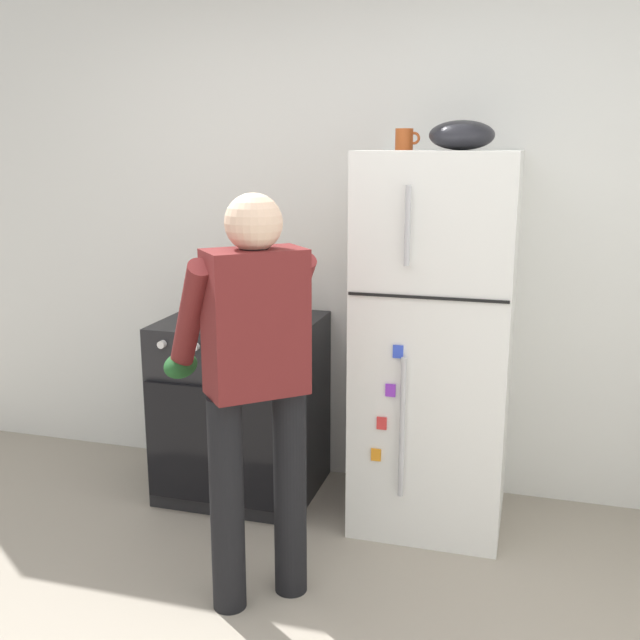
{
  "coord_description": "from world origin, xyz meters",
  "views": [
    {
      "loc": [
        0.91,
        -1.79,
        1.76
      ],
      "look_at": [
        0.01,
        1.32,
        1.0
      ],
      "focal_mm": 41.83,
      "sensor_mm": 36.0,
      "label": 1
    }
  ],
  "objects_px": {
    "red_pot": "(267,313)",
    "coffee_mug": "(405,139)",
    "refrigerator": "(436,342)",
    "stove_range": "(242,407)",
    "mixing_bowl": "(462,135)",
    "person_cook": "(254,367)",
    "pepper_mill": "(202,292)"
  },
  "relations": [
    {
      "from": "red_pot",
      "to": "coffee_mug",
      "type": "height_order",
      "value": "coffee_mug"
    },
    {
      "from": "refrigerator",
      "to": "stove_range",
      "type": "bearing_deg",
      "value": -179.41
    },
    {
      "from": "stove_range",
      "to": "coffee_mug",
      "type": "relative_size",
      "value": 8.2
    },
    {
      "from": "coffee_mug",
      "to": "mixing_bowl",
      "type": "relative_size",
      "value": 0.4
    },
    {
      "from": "stove_range",
      "to": "person_cook",
      "type": "height_order",
      "value": "person_cook"
    },
    {
      "from": "person_cook",
      "to": "coffee_mug",
      "type": "height_order",
      "value": "coffee_mug"
    },
    {
      "from": "stove_range",
      "to": "pepper_mill",
      "type": "height_order",
      "value": "pepper_mill"
    },
    {
      "from": "refrigerator",
      "to": "coffee_mug",
      "type": "bearing_deg",
      "value": 164.16
    },
    {
      "from": "mixing_bowl",
      "to": "stove_range",
      "type": "bearing_deg",
      "value": -179.44
    },
    {
      "from": "refrigerator",
      "to": "red_pot",
      "type": "relative_size",
      "value": 4.66
    },
    {
      "from": "coffee_mug",
      "to": "refrigerator",
      "type": "bearing_deg",
      "value": -15.84
    },
    {
      "from": "stove_range",
      "to": "coffee_mug",
      "type": "xyz_separation_m",
      "value": [
        0.8,
        0.06,
        1.33
      ]
    },
    {
      "from": "pepper_mill",
      "to": "mixing_bowl",
      "type": "height_order",
      "value": "mixing_bowl"
    },
    {
      "from": "mixing_bowl",
      "to": "red_pot",
      "type": "bearing_deg",
      "value": -176.8
    },
    {
      "from": "coffee_mug",
      "to": "person_cook",
      "type": "bearing_deg",
      "value": -113.19
    },
    {
      "from": "red_pot",
      "to": "coffee_mug",
      "type": "bearing_deg",
      "value": 8.94
    },
    {
      "from": "coffee_mug",
      "to": "stove_range",
      "type": "bearing_deg",
      "value": -175.66
    },
    {
      "from": "stove_range",
      "to": "mixing_bowl",
      "type": "distance_m",
      "value": 1.71
    },
    {
      "from": "red_pot",
      "to": "pepper_mill",
      "type": "bearing_deg",
      "value": 151.48
    },
    {
      "from": "refrigerator",
      "to": "red_pot",
      "type": "bearing_deg",
      "value": -176.5
    },
    {
      "from": "person_cook",
      "to": "mixing_bowl",
      "type": "xyz_separation_m",
      "value": [
        0.65,
        0.86,
        0.85
      ]
    },
    {
      "from": "person_cook",
      "to": "red_pot",
      "type": "height_order",
      "value": "person_cook"
    },
    {
      "from": "refrigerator",
      "to": "person_cook",
      "type": "relative_size",
      "value": 1.09
    },
    {
      "from": "stove_range",
      "to": "coffee_mug",
      "type": "bearing_deg",
      "value": 4.34
    },
    {
      "from": "coffee_mug",
      "to": "mixing_bowl",
      "type": "distance_m",
      "value": 0.26
    },
    {
      "from": "stove_range",
      "to": "coffee_mug",
      "type": "height_order",
      "value": "coffee_mug"
    },
    {
      "from": "person_cook",
      "to": "mixing_bowl",
      "type": "distance_m",
      "value": 1.37
    },
    {
      "from": "refrigerator",
      "to": "coffee_mug",
      "type": "xyz_separation_m",
      "value": [
        -0.18,
        0.05,
        0.92
      ]
    },
    {
      "from": "refrigerator",
      "to": "mixing_bowl",
      "type": "height_order",
      "value": "mixing_bowl"
    },
    {
      "from": "person_cook",
      "to": "red_pot",
      "type": "xyz_separation_m",
      "value": [
        -0.25,
        0.81,
        0.02
      ]
    },
    {
      "from": "stove_range",
      "to": "mixing_bowl",
      "type": "xyz_separation_m",
      "value": [
        1.05,
        0.01,
        1.35
      ]
    },
    {
      "from": "refrigerator",
      "to": "pepper_mill",
      "type": "bearing_deg",
      "value": 171.06
    }
  ]
}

